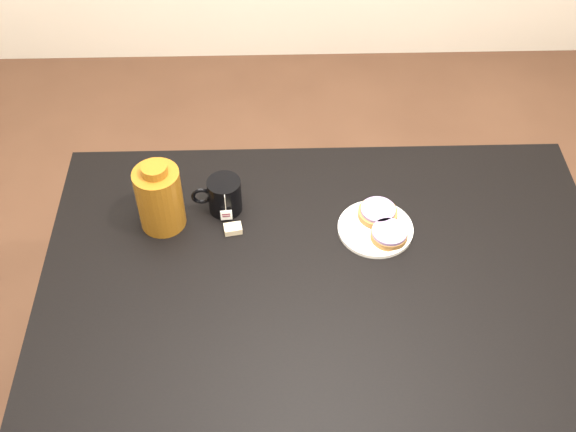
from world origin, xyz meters
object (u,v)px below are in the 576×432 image
(plate, at_px, (375,228))
(bagel_package, at_px, (160,197))
(bagel_front, at_px, (389,234))
(mug, at_px, (224,195))
(teabag_pouch, at_px, (233,229))
(table, at_px, (325,291))
(bagel_back, at_px, (378,212))

(plate, distance_m, bagel_package, 0.56)
(bagel_front, distance_m, mug, 0.44)
(teabag_pouch, height_order, bagel_package, bagel_package)
(plate, distance_m, mug, 0.40)
(table, relative_size, bagel_front, 11.46)
(table, bearing_deg, bagel_package, 157.34)
(bagel_front, height_order, teabag_pouch, bagel_front)
(table, xyz_separation_m, teabag_pouch, (-0.23, 0.14, 0.09))
(teabag_pouch, xyz_separation_m, bagel_package, (-0.18, 0.04, 0.08))
(teabag_pouch, bearing_deg, bagel_front, -6.10)
(mug, bearing_deg, teabag_pouch, -78.90)
(plate, height_order, mug, mug)
(table, distance_m, bagel_front, 0.22)
(table, bearing_deg, bagel_back, 50.12)
(bagel_back, bearing_deg, teabag_pouch, -174.76)
(table, bearing_deg, mug, 139.77)
(table, height_order, bagel_package, bagel_package)
(bagel_package, bearing_deg, teabag_pouch, -11.45)
(bagel_back, bearing_deg, bagel_front, -75.27)
(bagel_front, bearing_deg, mug, 163.61)
(table, height_order, teabag_pouch, teabag_pouch)
(bagel_front, xyz_separation_m, mug, (-0.42, 0.12, 0.03))
(mug, relative_size, bagel_package, 0.68)
(plate, relative_size, bagel_front, 1.59)
(mug, distance_m, teabag_pouch, 0.09)
(bagel_back, distance_m, bagel_package, 0.56)
(table, distance_m, bagel_package, 0.48)
(table, height_order, bagel_front, bagel_front)
(bagel_front, relative_size, mug, 0.91)
(teabag_pouch, relative_size, bagel_package, 0.23)
(bagel_back, distance_m, mug, 0.40)
(plate, xyz_separation_m, bagel_package, (-0.55, 0.04, 0.08))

